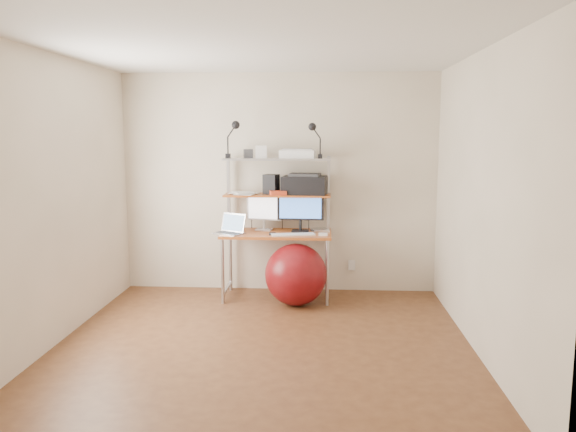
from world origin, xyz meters
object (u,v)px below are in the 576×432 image
printer (305,184)px  monitor_black (300,208)px  exercise_ball (296,275)px  monitor_silver (264,210)px  laptop (231,229)px

printer → monitor_black: bearing=-117.3°
printer → exercise_ball: (-0.08, -0.41, -0.93)m
monitor_silver → monitor_black: bearing=0.5°
monitor_black → laptop: bearing=-164.4°
laptop → exercise_ball: size_ratio=0.59×
laptop → printer: printer is taller
monitor_silver → exercise_ball: 0.85m
monitor_silver → exercise_ball: monitor_silver is taller
monitor_black → exercise_ball: size_ratio=0.78×
printer → exercise_ball: 1.02m
printer → laptop: bearing=-155.3°
monitor_silver → monitor_black: (0.41, -0.06, 0.03)m
laptop → exercise_ball: 0.86m
monitor_silver → printer: size_ratio=0.83×
monitor_black → monitor_silver: bearing=173.6°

